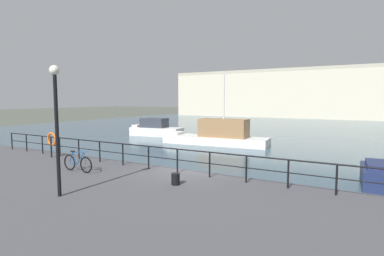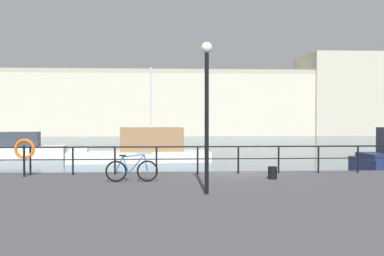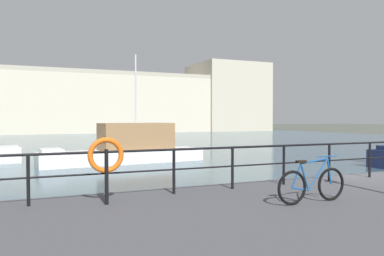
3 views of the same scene
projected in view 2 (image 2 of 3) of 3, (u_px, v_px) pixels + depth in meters
name	position (u px, v px, depth m)	size (l,w,h in m)	color
ground_plane	(237.00, 192.00, 18.59)	(240.00, 240.00, 0.00)	#4C5147
water_basin	(192.00, 146.00, 48.72)	(80.00, 60.00, 0.01)	#385160
quay_promenade	(276.00, 216.00, 12.09)	(56.00, 13.00, 0.83)	#47474C
harbor_building	(218.00, 103.00, 79.09)	(69.71, 13.48, 13.67)	beige
moored_blue_motorboat	(22.00, 148.00, 33.09)	(6.00, 2.87, 1.94)	white
moored_white_yacht	(144.00, 149.00, 30.99)	(9.62, 3.25, 6.37)	white
quay_railing	(238.00, 155.00, 17.80)	(25.36, 0.07, 1.08)	black
parked_bicycle	(132.00, 170.00, 15.54)	(1.77, 0.09, 0.98)	black
mooring_bollard	(272.00, 173.00, 16.25)	(0.32, 0.32, 0.44)	black
life_ring_stand	(25.00, 150.00, 16.89)	(0.75, 0.16, 1.40)	black
quay_lamp_post	(207.00, 96.00, 12.98)	(0.32, 0.32, 4.31)	black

